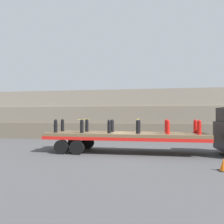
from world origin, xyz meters
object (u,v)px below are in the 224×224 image
object	(u,v)px
fire_hydrant_black_near_0	(56,126)
fire_hydrant_black_near_1	(82,126)
fire_hydrant_red_far_4	(166,126)
traffic_cone	(224,165)
flatbed_trailer	(117,136)
fire_hydrant_black_near_2	(109,127)
fire_hydrant_black_far_0	(62,125)
fire_hydrant_black_near_3	(138,127)
fire_hydrant_red_near_5	(199,127)
fire_hydrant_black_far_1	(87,125)
fire_hydrant_red_far_5	(195,126)
fire_hydrant_black_far_2	(112,126)
fire_hydrant_red_near_4	(168,127)
fire_hydrant_black_far_3	(139,126)

from	to	relation	value
fire_hydrant_black_near_0	fire_hydrant_black_near_1	xyz separation A→B (m)	(1.77, 0.00, 0.00)
fire_hydrant_red_far_4	traffic_cone	world-z (taller)	fire_hydrant_red_far_4
flatbed_trailer	fire_hydrant_red_far_4	xyz separation A→B (m)	(3.16, 0.56, 0.63)
fire_hydrant_black_near_2	traffic_cone	distance (m)	6.66
fire_hydrant_black_far_0	fire_hydrant_black_near_3	world-z (taller)	same
fire_hydrant_black_near_3	fire_hydrant_red_near_5	bearing A→B (deg)	0.00
fire_hydrant_black_near_3	traffic_cone	size ratio (longest dim) A/B	1.55
traffic_cone	fire_hydrant_black_far_1	bearing A→B (deg)	149.24
fire_hydrant_red_near_5	fire_hydrant_black_far_0	bearing A→B (deg)	172.81
fire_hydrant_black_far_0	fire_hydrant_red_far_4	size ratio (longest dim) A/B	1.00
fire_hydrant_black_near_0	fire_hydrant_red_far_5	size ratio (longest dim) A/B	1.00
fire_hydrant_black_near_2	traffic_cone	size ratio (longest dim) A/B	1.55
fire_hydrant_black_near_2	fire_hydrant_black_near_3	bearing A→B (deg)	0.00
fire_hydrant_black_near_1	fire_hydrant_black_far_2	size ratio (longest dim) A/B	1.00
fire_hydrant_black_near_0	fire_hydrant_red_near_4	bearing A→B (deg)	0.00
fire_hydrant_black_far_2	fire_hydrant_red_far_5	world-z (taller)	same
fire_hydrant_black_far_1	fire_hydrant_red_near_4	world-z (taller)	same
flatbed_trailer	fire_hydrant_black_far_0	bearing A→B (deg)	171.92
fire_hydrant_black_far_0	fire_hydrant_red_near_5	distance (m)	8.94
fire_hydrant_black_near_1	fire_hydrant_black_far_2	bearing A→B (deg)	32.24
fire_hydrant_black_near_2	fire_hydrant_red_far_4	distance (m)	3.72
fire_hydrant_red_far_4	fire_hydrant_red_far_5	distance (m)	1.77
fire_hydrant_black_far_0	fire_hydrant_red_far_4	xyz separation A→B (m)	(7.09, 0.00, 0.00)
fire_hydrant_red_far_5	traffic_cone	bearing A→B (deg)	-86.12
fire_hydrant_black_near_0	fire_hydrant_black_far_2	distance (m)	3.72
fire_hydrant_black_far_2	fire_hydrant_red_far_4	bearing A→B (deg)	0.00
fire_hydrant_black_near_3	fire_hydrant_red_far_5	distance (m)	3.72
fire_hydrant_black_far_2	fire_hydrant_red_far_4	distance (m)	3.55
flatbed_trailer	fire_hydrant_red_near_4	distance (m)	3.27
fire_hydrant_black_far_0	fire_hydrant_black_near_3	distance (m)	5.44
fire_hydrant_red_near_4	fire_hydrant_red_far_4	bearing A→B (deg)	90.00
flatbed_trailer	fire_hydrant_red_near_4	bearing A→B (deg)	-10.05
fire_hydrant_red_near_4	fire_hydrant_red_near_5	bearing A→B (deg)	0.00
fire_hydrant_black_far_1	fire_hydrant_black_near_3	xyz separation A→B (m)	(3.55, -1.12, 0.00)
fire_hydrant_black_far_0	fire_hydrant_black_far_3	distance (m)	5.32
fire_hydrant_black_far_0	traffic_cone	bearing A→B (deg)	-25.64
fire_hydrant_black_far_2	fire_hydrant_red_far_5	distance (m)	5.32
fire_hydrant_black_far_0	traffic_cone	world-z (taller)	fire_hydrant_black_far_0
fire_hydrant_black_far_2	fire_hydrant_red_far_4	xyz separation A→B (m)	(3.55, 0.00, 0.00)
fire_hydrant_black_near_3	fire_hydrant_red_far_5	size ratio (longest dim) A/B	1.00
fire_hydrant_red_far_4	fire_hydrant_red_far_5	world-z (taller)	same
fire_hydrant_black_far_0	fire_hydrant_black_far_2	xyz separation A→B (m)	(3.55, 0.00, 0.00)
fire_hydrant_black_near_2	fire_hydrant_black_far_2	bearing A→B (deg)	90.00
traffic_cone	fire_hydrant_black_far_2	bearing A→B (deg)	141.94
fire_hydrant_black_near_1	fire_hydrant_red_far_5	size ratio (longest dim) A/B	1.00
fire_hydrant_black_near_2	traffic_cone	world-z (taller)	fire_hydrant_black_near_2
fire_hydrant_red_far_4	fire_hydrant_red_near_5	xyz separation A→B (m)	(1.77, -1.12, 0.00)
flatbed_trailer	fire_hydrant_black_near_3	xyz separation A→B (m)	(1.38, -0.56, 0.63)
fire_hydrant_black_near_3	fire_hydrant_red_far_5	world-z (taller)	same
fire_hydrant_red_far_4	fire_hydrant_black_near_2	bearing A→B (deg)	-162.50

